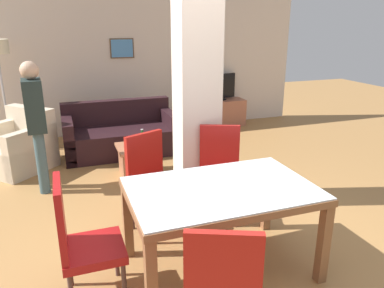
# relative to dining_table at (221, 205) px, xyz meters

# --- Properties ---
(ground_plane) EXTENTS (18.00, 18.00, 0.00)m
(ground_plane) POSITION_rel_dining_table_xyz_m (0.00, 0.00, -0.62)
(ground_plane) COLOR #9D6F3E
(back_wall) EXTENTS (7.20, 0.09, 2.70)m
(back_wall) POSITION_rel_dining_table_xyz_m (0.00, 4.66, 0.73)
(back_wall) COLOR beige
(back_wall) RESTS_ON ground_plane
(divider_pillar) EXTENTS (0.47, 0.38, 2.70)m
(divider_pillar) POSITION_rel_dining_table_xyz_m (0.27, 1.32, 0.73)
(divider_pillar) COLOR beige
(divider_pillar) RESTS_ON ground_plane
(dining_table) EXTENTS (1.54, 1.00, 0.78)m
(dining_table) POSITION_rel_dining_table_xyz_m (0.00, 0.00, 0.00)
(dining_table) COLOR brown
(dining_table) RESTS_ON ground_plane
(dining_chair_head_left) EXTENTS (0.46, 0.46, 1.01)m
(dining_chair_head_left) POSITION_rel_dining_table_xyz_m (-1.14, 0.00, -0.08)
(dining_chair_head_left) COLOR maroon
(dining_chair_head_left) RESTS_ON ground_plane
(dining_chair_far_right) EXTENTS (0.60, 0.60, 1.01)m
(dining_chair_far_right) POSITION_rel_dining_table_xyz_m (0.38, 0.90, -0.08)
(dining_chair_far_right) COLOR maroon
(dining_chair_far_right) RESTS_ON ground_plane
(dining_chair_far_left) EXTENTS (0.60, 0.60, 1.01)m
(dining_chair_far_left) POSITION_rel_dining_table_xyz_m (-0.38, 0.88, -0.08)
(dining_chair_far_left) COLOR maroon
(dining_chair_far_left) RESTS_ON ground_plane
(sofa) EXTENTS (1.80, 0.91, 0.82)m
(sofa) POSITION_rel_dining_table_xyz_m (-0.30, 3.38, -0.33)
(sofa) COLOR black
(sofa) RESTS_ON ground_plane
(armchair) EXTENTS (1.20, 1.20, 0.87)m
(armchair) POSITION_rel_dining_table_xyz_m (-1.84, 3.16, -0.32)
(armchair) COLOR beige
(armchair) RESTS_ON ground_plane
(coffee_table) EXTENTS (0.56, 0.56, 0.43)m
(coffee_table) POSITION_rel_dining_table_xyz_m (-0.24, 2.32, -0.40)
(coffee_table) COLOR #A66443
(coffee_table) RESTS_ON ground_plane
(bottle) EXTENTS (0.08, 0.08, 0.22)m
(bottle) POSITION_rel_dining_table_xyz_m (-0.15, 2.39, -0.11)
(bottle) COLOR #194C23
(bottle) RESTS_ON coffee_table
(tv_stand) EXTENTS (1.20, 0.40, 0.54)m
(tv_stand) POSITION_rel_dining_table_xyz_m (1.83, 4.38, -0.35)
(tv_stand) COLOR #AC644A
(tv_stand) RESTS_ON ground_plane
(tv_screen) EXTENTS (0.94, 0.33, 0.53)m
(tv_screen) POSITION_rel_dining_table_xyz_m (1.83, 4.38, 0.18)
(tv_screen) COLOR black
(tv_screen) RESTS_ON tv_stand
(standing_person) EXTENTS (0.25, 0.39, 1.64)m
(standing_person) POSITION_rel_dining_table_xyz_m (-1.49, 2.24, 0.33)
(standing_person) COLOR #3C555C
(standing_person) RESTS_ON ground_plane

